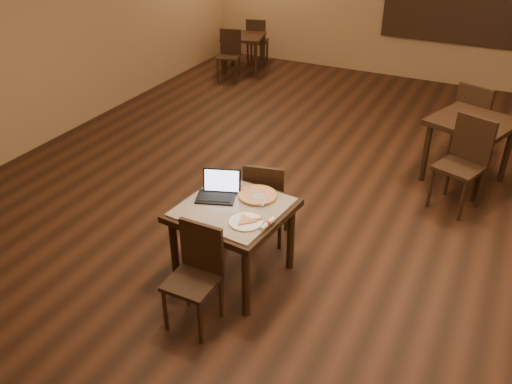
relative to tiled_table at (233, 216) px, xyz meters
The scene contains 18 objects.
ground 1.64m from the tiled_table, 81.28° to the left, with size 10.00×10.00×0.00m, color black.
wall_left 4.14m from the tiled_table, 158.48° to the left, with size 0.02×10.00×3.00m, color brown.
tiled_table is the anchor object (origin of this frame).
chair_main_near 0.64m from the tiled_table, 90.01° to the right, with size 0.39×0.39×0.90m.
chair_main_far 0.64m from the tiled_table, 88.40° to the left, with size 0.47×0.47×0.91m.
laptop 0.28m from the tiled_table, 152.46° to the left, with size 0.40×0.37×0.23m.
plate 0.31m from the tiled_table, 39.29° to the right, with size 0.28×0.28×0.02m, color white.
pizza_slice 0.31m from the tiled_table, 39.29° to the right, with size 0.19×0.19×0.02m, color beige, non-canonical shape.
pizza_pan 0.29m from the tiled_table, 63.43° to the left, with size 0.34×0.34×0.01m, color silver.
pizza_whole 0.29m from the tiled_table, 63.43° to the left, with size 0.35×0.35×0.02m.
spatula 0.29m from the tiled_table, 57.53° to the left, with size 0.11×0.26×0.01m, color silver.
napkin_roll 0.44m from the tiled_table, 19.29° to the right, with size 0.06×0.19×0.04m.
other_table_a 3.28m from the tiled_table, 60.48° to the left, with size 1.09×1.09×0.80m.
other_table_a_chair_near 2.79m from the tiled_table, 53.76° to the left, with size 0.57×0.57×1.03m.
other_table_a_chair_far 3.81m from the tiled_table, 65.39° to the left, with size 0.57×0.57×1.03m.
other_table_b 6.14m from the tiled_table, 116.84° to the left, with size 0.88×0.88×0.68m.
other_table_b_chair_near 5.70m from the tiled_table, 119.35° to the left, with size 0.46×0.46×0.88m.
other_table_b_chair_far 6.60m from the tiled_table, 114.67° to the left, with size 0.46×0.46×0.88m.
Camera 1 is at (1.74, -4.97, 3.26)m, focal length 38.00 mm.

